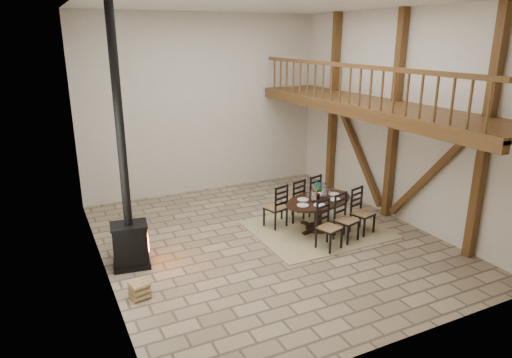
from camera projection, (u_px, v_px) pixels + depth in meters
name	position (u px, v px, depth m)	size (l,w,h in m)	color
ground	(269.00, 240.00, 10.23)	(8.00, 8.00, 0.00)	tan
room_shell	(319.00, 102.00, 9.82)	(7.02, 8.02, 5.01)	beige
rug	(318.00, 229.00, 10.76)	(3.00, 2.50, 0.02)	#C6B87F
dining_table	(318.00, 214.00, 10.64)	(2.17, 2.43, 1.18)	black
wood_stove	(128.00, 214.00, 8.72)	(0.77, 0.64, 5.00)	black
log_basket	(125.00, 246.00, 9.52)	(0.49, 0.49, 0.40)	brown
log_stack	(139.00, 290.00, 7.92)	(0.36, 0.37, 0.31)	tan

